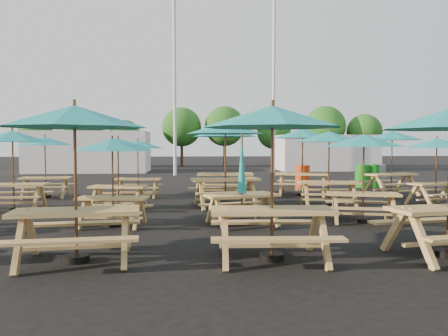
{
  "coord_description": "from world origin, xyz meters",
  "views": [
    {
      "loc": [
        -1.17,
        -12.87,
        1.86
      ],
      "look_at": [
        0.0,
        1.5,
        1.1
      ],
      "focal_mm": 35.0,
      "sensor_mm": 36.0,
      "label": 1
    }
  ],
  "objects": [
    {
      "name": "ground",
      "position": [
        0.0,
        0.0,
        0.0
      ],
      "size": [
        120.0,
        120.0,
        0.0
      ],
      "primitive_type": "plane",
      "color": "black",
      "rests_on": "ground"
    },
    {
      "name": "picnic_unit_2",
      "position": [
        -6.11,
        -0.14,
        1.98
      ],
      "size": [
        2.15,
        2.15,
        2.29
      ],
      "rotation": [
        0.0,
        0.0,
        0.04
      ],
      "color": "tan",
      "rests_on": "ground"
    },
    {
      "name": "picnic_unit_3",
      "position": [
        -6.2,
        2.92,
        1.88
      ],
      "size": [
        2.09,
        2.09,
        2.17
      ],
      "rotation": [
        0.0,
        0.0,
        0.07
      ],
      "color": "tan",
      "rests_on": "ground"
    },
    {
      "name": "picnic_unit_4",
      "position": [
        -2.95,
        -5.85,
        2.16
      ],
      "size": [
        2.47,
        2.47,
        2.5
      ],
      "rotation": [
        0.0,
        0.0,
        0.1
      ],
      "color": "tan",
      "rests_on": "ground"
    },
    {
      "name": "picnic_unit_5",
      "position": [
        -2.89,
        -2.8,
        1.75
      ],
      "size": [
        2.04,
        2.04,
        2.03
      ],
      "rotation": [
        0.0,
        0.0,
        -0.12
      ],
      "color": "tan",
      "rests_on": "ground"
    },
    {
      "name": "picnic_unit_6",
      "position": [
        -3.17,
        -0.23,
        1.79
      ],
      "size": [
        2.2,
        2.2,
        2.07
      ],
      "rotation": [
        0.0,
        0.0,
        -0.2
      ],
      "color": "tan",
      "rests_on": "ground"
    },
    {
      "name": "picnic_unit_7",
      "position": [
        -2.96,
        2.78,
        1.77
      ],
      "size": [
        1.98,
        1.98,
        2.04
      ],
      "rotation": [
        0.0,
        0.0,
        -0.07
      ],
      "color": "tan",
      "rests_on": "ground"
    },
    {
      "name": "picnic_unit_8",
      "position": [
        0.17,
        -5.99,
        2.17
      ],
      "size": [
        2.38,
        2.38,
        2.51
      ],
      "rotation": [
        0.0,
        0.0,
        -0.05
      ],
      "color": "tan",
      "rests_on": "ground"
    },
    {
      "name": "picnic_unit_9",
      "position": [
        0.06,
        -2.86,
        0.88
      ],
      "size": [
        2.03,
        1.88,
        2.15
      ],
      "rotation": [
        0.0,
        0.0,
        0.29
      ],
      "color": "tan",
      "rests_on": "ground"
    },
    {
      "name": "picnic_unit_10",
      "position": [
        -0.07,
        0.13,
        2.23
      ],
      "size": [
        2.63,
        2.63,
        2.57
      ],
      "rotation": [
        0.0,
        0.0,
        0.14
      ],
      "color": "tan",
      "rests_on": "ground"
    },
    {
      "name": "picnic_unit_11",
      "position": [
        0.14,
        2.71,
        2.2
      ],
      "size": [
        2.46,
        2.46,
        2.54
      ],
      "rotation": [
        0.0,
        0.0,
        -0.08
      ],
      "color": "tan",
      "rests_on": "ground"
    },
    {
      "name": "picnic_unit_13",
      "position": [
        3.0,
        -2.77,
        1.85
      ],
      "size": [
        2.35,
        2.35,
        2.14
      ],
      "rotation": [
        0.0,
        0.0,
        -0.25
      ],
      "color": "tan",
      "rests_on": "ground"
    },
    {
      "name": "picnic_unit_14",
      "position": [
        3.02,
        -0.12,
        1.98
      ],
      "size": [
        2.31,
        2.31,
        2.29
      ],
      "rotation": [
        0.0,
        0.0,
        -0.12
      ],
      "color": "tan",
      "rests_on": "ground"
    },
    {
      "name": "picnic_unit_15",
      "position": [
        2.99,
        2.83,
        2.14
      ],
      "size": [
        2.78,
        2.78,
        2.48
      ],
      "rotation": [
        0.0,
        0.0,
        -0.29
      ],
      "color": "tan",
      "rests_on": "ground"
    },
    {
      "name": "picnic_unit_18",
      "position": [
        6.39,
        -0.12,
        1.81
      ],
      "size": [
        2.3,
        2.3,
        2.09
      ],
      "rotation": [
        0.0,
        0.0,
        0.25
      ],
      "color": "tan",
      "rests_on": "ground"
    },
    {
      "name": "picnic_unit_19",
      "position": [
        6.33,
        2.7,
        2.08
      ],
      "size": [
        2.68,
        2.68,
        2.4
      ],
      "rotation": [
        0.0,
        0.0,
        0.28
      ],
      "color": "tan",
      "rests_on": "ground"
    },
    {
      "name": "waste_bin_0",
      "position": [
        3.75,
        5.64,
        0.5
      ],
      "size": [
        0.62,
        0.62,
        0.99
      ],
      "primitive_type": "cylinder",
      "color": "red",
      "rests_on": "ground"
    },
    {
      "name": "waste_bin_1",
      "position": [
        6.45,
        5.74,
        0.5
      ],
      "size": [
        0.62,
        0.62,
        0.99
      ],
      "primitive_type": "cylinder",
      "color": "#177E19",
      "rests_on": "ground"
    },
    {
      "name": "waste_bin_2",
      "position": [
        7.24,
        5.83,
        0.5
      ],
      "size": [
        0.62,
        0.62,
        0.99
      ],
      "primitive_type": "cylinder",
      "color": "gray",
      "rests_on": "ground"
    },
    {
      "name": "waste_bin_3",
      "position": [
        6.96,
        5.78,
        0.5
      ],
      "size": [
        0.62,
        0.62,
        0.99
      ],
      "primitive_type": "cylinder",
      "color": "#177E19",
      "rests_on": "ground"
    },
    {
      "name": "mast_0",
      "position": [
        -2.0,
        14.0,
        6.0
      ],
      "size": [
        0.2,
        0.2,
        12.0
      ],
      "primitive_type": "cylinder",
      "color": "silver",
      "rests_on": "ground"
    },
    {
      "name": "mast_1",
      "position": [
        4.5,
        16.0,
        6.0
      ],
      "size": [
        0.2,
        0.2,
        12.0
      ],
      "primitive_type": "cylinder",
      "color": "silver",
      "rests_on": "ground"
    },
    {
      "name": "event_tent_0",
      "position": [
        -8.0,
        18.0,
        1.4
      ],
      "size": [
        8.0,
        4.0,
        2.8
      ],
      "primitive_type": "cube",
      "color": "silver",
      "rests_on": "ground"
    },
    {
      "name": "event_tent_1",
      "position": [
        9.0,
        19.0,
        1.3
      ],
      "size": [
        7.0,
        4.0,
        2.6
      ],
      "primitive_type": "cube",
      "color": "silver",
      "rests_on": "ground"
    },
    {
      "name": "tree_0",
      "position": [
        -14.07,
        25.25,
        2.83
      ],
      "size": [
        2.8,
        2.8,
        4.24
      ],
      "color": "#382314",
      "rests_on": "ground"
    },
    {
      "name": "tree_1",
      "position": [
        -9.74,
        23.9,
        3.15
      ],
      "size": [
        3.11,
        3.11,
        4.72
      ],
      "color": "#382314",
      "rests_on": "ground"
    },
    {
      "name": "tree_2",
      "position": [
        -6.39,
        23.65,
        2.62
      ],
      "size": [
        2.59,
        2.59,
        3.93
      ],
      "color": "#382314",
      "rests_on": "ground"
    },
    {
      "name": "tree_3",
      "position": [
        -1.75,
        24.72,
        3.41
      ],
      "size": [
        3.36,
        3.36,
        5.09
      ],
      "color": "#382314",
      "rests_on": "ground"
    },
    {
      "name": "tree_4",
      "position": [
        1.9,
        24.26,
        3.46
      ],
      "size": [
        3.41,
        3.41,
        5.17
      ],
      "color": "#382314",
      "rests_on": "ground"
    },
    {
      "name": "tree_5",
      "position": [
        6.22,
        24.67,
        2.97
      ],
      "size": [
        2.94,
        2.94,
        4.45
      ],
      "color": "#382314",
      "rests_on": "ground"
    },
    {
      "name": "tree_6",
      "position": [
        10.23,
        22.9,
        3.43
      ],
      "size": [
        3.38,
        3.38,
        5.13
      ],
      "color": "#382314",
      "rests_on": "ground"
    },
    {
      "name": "tree_7",
      "position": [
        13.63,
        22.92,
        2.99
      ],
      "size": [
        2.95,
        2.95,
        4.48
      ],
      "color": "#382314",
      "rests_on": "ground"
    }
  ]
}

